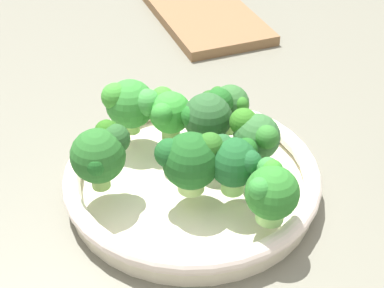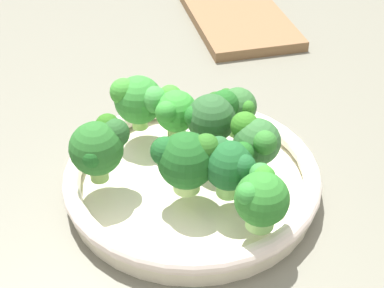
{
  "view_description": "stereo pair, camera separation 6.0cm",
  "coord_description": "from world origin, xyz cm",
  "px_view_note": "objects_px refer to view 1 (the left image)",
  "views": [
    {
      "loc": [
        -45.92,
        17.69,
        42.41
      ],
      "look_at": [
        -0.98,
        1.89,
        6.44
      ],
      "focal_mm": 54.99,
      "sensor_mm": 36.0,
      "label": 1
    },
    {
      "loc": [
        -47.54,
        11.95,
        42.41
      ],
      "look_at": [
        -0.98,
        1.89,
        6.44
      ],
      "focal_mm": 54.99,
      "sensor_mm": 36.0,
      "label": 2
    }
  ],
  "objects_px": {
    "bowl": "(192,179)",
    "cutting_board": "(205,16)",
    "broccoli_floret_1": "(255,137)",
    "broccoli_floret_7": "(208,115)",
    "broccoli_floret_8": "(271,191)",
    "broccoli_floret_2": "(168,111)",
    "broccoli_floret_4": "(190,160)",
    "broccoli_floret_0": "(101,153)",
    "broccoli_floret_5": "(130,103)",
    "broccoli_floret_6": "(235,161)",
    "broccoli_floret_3": "(230,105)"
  },
  "relations": [
    {
      "from": "broccoli_floret_5",
      "to": "broccoli_floret_8",
      "type": "relative_size",
      "value": 1.1
    },
    {
      "from": "cutting_board",
      "to": "broccoli_floret_2",
      "type": "bearing_deg",
      "value": 153.37
    },
    {
      "from": "broccoli_floret_6",
      "to": "broccoli_floret_8",
      "type": "height_order",
      "value": "broccoli_floret_6"
    },
    {
      "from": "broccoli_floret_1",
      "to": "broccoli_floret_5",
      "type": "xyz_separation_m",
      "value": [
        0.1,
        0.1,
        -0.0
      ]
    },
    {
      "from": "broccoli_floret_1",
      "to": "broccoli_floret_6",
      "type": "relative_size",
      "value": 1.1
    },
    {
      "from": "broccoli_floret_4",
      "to": "broccoli_floret_8",
      "type": "bearing_deg",
      "value": -138.62
    },
    {
      "from": "broccoli_floret_0",
      "to": "broccoli_floret_2",
      "type": "xyz_separation_m",
      "value": [
        0.05,
        -0.09,
        -0.0
      ]
    },
    {
      "from": "bowl",
      "to": "broccoli_floret_5",
      "type": "bearing_deg",
      "value": 27.63
    },
    {
      "from": "broccoli_floret_2",
      "to": "broccoli_floret_8",
      "type": "xyz_separation_m",
      "value": [
        -0.15,
        -0.05,
        -0.0
      ]
    },
    {
      "from": "broccoli_floret_2",
      "to": "broccoli_floret_5",
      "type": "height_order",
      "value": "broccoli_floret_5"
    },
    {
      "from": "broccoli_floret_2",
      "to": "broccoli_floret_3",
      "type": "xyz_separation_m",
      "value": [
        -0.01,
        -0.07,
        -0.0
      ]
    },
    {
      "from": "broccoli_floret_0",
      "to": "broccoli_floret_2",
      "type": "bearing_deg",
      "value": -57.52
    },
    {
      "from": "bowl",
      "to": "broccoli_floret_7",
      "type": "bearing_deg",
      "value": -45.06
    },
    {
      "from": "bowl",
      "to": "broccoli_floret_4",
      "type": "xyz_separation_m",
      "value": [
        -0.03,
        0.01,
        0.05
      ]
    },
    {
      "from": "broccoli_floret_1",
      "to": "broccoli_floret_4",
      "type": "bearing_deg",
      "value": 98.16
    },
    {
      "from": "cutting_board",
      "to": "broccoli_floret_4",
      "type": "bearing_deg",
      "value": 157.71
    },
    {
      "from": "broccoli_floret_7",
      "to": "broccoli_floret_0",
      "type": "bearing_deg",
      "value": 101.85
    },
    {
      "from": "bowl",
      "to": "broccoli_floret_3",
      "type": "height_order",
      "value": "broccoli_floret_3"
    },
    {
      "from": "bowl",
      "to": "broccoli_floret_1",
      "type": "xyz_separation_m",
      "value": [
        -0.02,
        -0.06,
        0.06
      ]
    },
    {
      "from": "bowl",
      "to": "broccoli_floret_5",
      "type": "height_order",
      "value": "broccoli_floret_5"
    },
    {
      "from": "broccoli_floret_1",
      "to": "broccoli_floret_7",
      "type": "height_order",
      "value": "broccoli_floret_7"
    },
    {
      "from": "broccoli_floret_5",
      "to": "broccoli_floret_2",
      "type": "bearing_deg",
      "value": -125.7
    },
    {
      "from": "broccoli_floret_3",
      "to": "broccoli_floret_6",
      "type": "bearing_deg",
      "value": 160.19
    },
    {
      "from": "broccoli_floret_3",
      "to": "broccoli_floret_4",
      "type": "distance_m",
      "value": 0.11
    },
    {
      "from": "broccoli_floret_6",
      "to": "broccoli_floret_3",
      "type": "bearing_deg",
      "value": -19.81
    },
    {
      "from": "broccoli_floret_7",
      "to": "broccoli_floret_8",
      "type": "relative_size",
      "value": 1.15
    },
    {
      "from": "broccoli_floret_4",
      "to": "broccoli_floret_8",
      "type": "xyz_separation_m",
      "value": [
        -0.06,
        -0.06,
        -0.0
      ]
    },
    {
      "from": "broccoli_floret_0",
      "to": "broccoli_floret_8",
      "type": "distance_m",
      "value": 0.17
    },
    {
      "from": "broccoli_floret_3",
      "to": "broccoli_floret_8",
      "type": "relative_size",
      "value": 0.99
    },
    {
      "from": "broccoli_floret_0",
      "to": "broccoli_floret_6",
      "type": "height_order",
      "value": "broccoli_floret_0"
    },
    {
      "from": "broccoli_floret_2",
      "to": "broccoli_floret_4",
      "type": "xyz_separation_m",
      "value": [
        -0.09,
        0.01,
        -0.0
      ]
    },
    {
      "from": "broccoli_floret_2",
      "to": "broccoli_floret_1",
      "type": "bearing_deg",
      "value": -138.75
    },
    {
      "from": "broccoli_floret_6",
      "to": "cutting_board",
      "type": "bearing_deg",
      "value": -17.0
    },
    {
      "from": "broccoli_floret_1",
      "to": "broccoli_floret_8",
      "type": "xyz_separation_m",
      "value": [
        -0.07,
        0.02,
        -0.01
      ]
    },
    {
      "from": "broccoli_floret_1",
      "to": "broccoli_floret_6",
      "type": "xyz_separation_m",
      "value": [
        -0.03,
        0.03,
        -0.0
      ]
    },
    {
      "from": "bowl",
      "to": "broccoli_floret_5",
      "type": "xyz_separation_m",
      "value": [
        0.08,
        0.04,
        0.06
      ]
    },
    {
      "from": "broccoli_floret_8",
      "to": "cutting_board",
      "type": "xyz_separation_m",
      "value": [
        0.49,
        -0.12,
        -0.06
      ]
    },
    {
      "from": "bowl",
      "to": "broccoli_floret_3",
      "type": "relative_size",
      "value": 4.71
    },
    {
      "from": "broccoli_floret_0",
      "to": "broccoli_floret_7",
      "type": "xyz_separation_m",
      "value": [
        0.03,
        -0.12,
        0.0
      ]
    },
    {
      "from": "broccoli_floret_7",
      "to": "broccoli_floret_3",
      "type": "bearing_deg",
      "value": -59.46
    },
    {
      "from": "broccoli_floret_2",
      "to": "bowl",
      "type": "bearing_deg",
      "value": -172.25
    },
    {
      "from": "broccoli_floret_0",
      "to": "broccoli_floret_5",
      "type": "bearing_deg",
      "value": -32.19
    },
    {
      "from": "broccoli_floret_7",
      "to": "cutting_board",
      "type": "relative_size",
      "value": 0.27
    },
    {
      "from": "bowl",
      "to": "cutting_board",
      "type": "distance_m",
      "value": 0.43
    },
    {
      "from": "bowl",
      "to": "cutting_board",
      "type": "bearing_deg",
      "value": -22.31
    },
    {
      "from": "broccoli_floret_0",
      "to": "broccoli_floret_1",
      "type": "distance_m",
      "value": 0.15
    },
    {
      "from": "broccoli_floret_6",
      "to": "cutting_board",
      "type": "xyz_separation_m",
      "value": [
        0.44,
        -0.14,
        -0.06
      ]
    },
    {
      "from": "bowl",
      "to": "broccoli_floret_2",
      "type": "bearing_deg",
      "value": 7.75
    },
    {
      "from": "broccoli_floret_2",
      "to": "cutting_board",
      "type": "height_order",
      "value": "broccoli_floret_2"
    },
    {
      "from": "broccoli_floret_8",
      "to": "broccoli_floret_0",
      "type": "bearing_deg",
      "value": 54.35
    }
  ]
}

